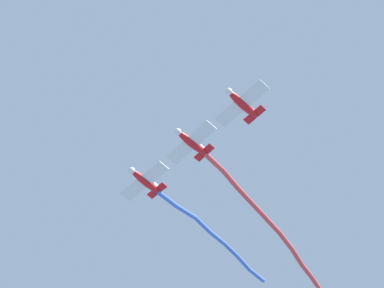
# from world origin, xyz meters

# --- Properties ---
(airplane_lead) EXTENTS (7.59, 5.75, 1.87)m
(airplane_lead) POSITION_xyz_m (-8.38, 4.34, 66.12)
(airplane_lead) COLOR red
(smoke_trail_lead) EXTENTS (3.56, 24.14, 3.18)m
(smoke_trail_lead) POSITION_xyz_m (-6.11, 18.66, 67.17)
(smoke_trail_lead) COLOR #4C75DB
(airplane_left_wing) EXTENTS (7.60, 5.78, 1.87)m
(airplane_left_wing) POSITION_xyz_m (-0.21, 2.80, 66.42)
(airplane_left_wing) COLOR red
(smoke_trail_left_wing) EXTENTS (2.88, 29.46, 2.29)m
(smoke_trail_left_wing) POSITION_xyz_m (1.89, 19.75, 65.65)
(smoke_trail_left_wing) COLOR #DB4C4C
(airplane_right_wing) EXTENTS (7.60, 5.77, 1.87)m
(airplane_right_wing) POSITION_xyz_m (7.96, 1.27, 66.12)
(airplane_right_wing) COLOR red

